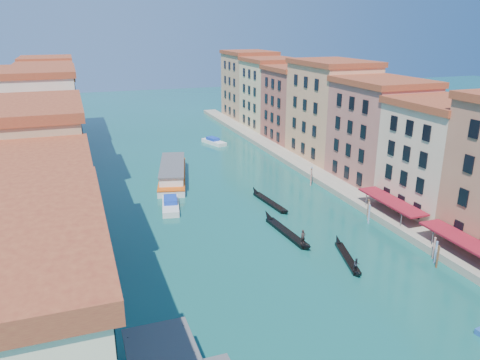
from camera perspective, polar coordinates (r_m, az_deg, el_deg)
name	(u,v)px	position (r m, az deg, el deg)	size (l,w,h in m)	color
left_bank_palazzos	(41,144)	(80.96, -23.11, 4.06)	(12.80, 128.40, 21.00)	beige
right_bank_palazzos	(346,120)	(95.51, 12.76, 7.09)	(12.80, 128.40, 21.00)	#9B423B
quay	(307,169)	(93.78, 8.22, 1.33)	(4.00, 140.00, 1.00)	gray
restaurant_awnings	(477,247)	(61.67, 26.93, -7.35)	(3.20, 44.55, 3.12)	maroon
mooring_poles_right	(420,244)	(64.02, 21.08, -7.27)	(1.44, 54.24, 3.20)	brown
vaporetto_far	(173,172)	(88.70, -8.22, 0.92)	(9.28, 21.03, 3.05)	silver
gondola_fore	(287,231)	(65.62, 5.69, -6.23)	(2.07, 13.36, 2.66)	black
gondola_right	(348,257)	(59.98, 13.03, -9.17)	(3.62, 10.50, 2.13)	black
gondola_far	(269,201)	(76.49, 3.55, -2.59)	(2.27, 12.41, 1.76)	black
motorboat_mid	(171,204)	(75.00, -8.47, -2.96)	(3.94, 8.33, 1.66)	silver
motorboat_far	(214,141)	(115.03, -3.22, 4.72)	(4.65, 7.80, 1.54)	white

